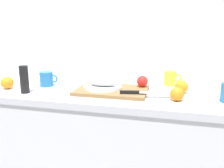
{
  "coord_description": "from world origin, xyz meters",
  "views": [
    {
      "loc": [
        0.54,
        -1.38,
        1.28
      ],
      "look_at": [
        0.21,
        -0.03,
        0.95
      ],
      "focal_mm": 37.62,
      "sensor_mm": 36.0,
      "label": 1
    }
  ],
  "objects_px": {
    "cutting_board": "(112,90)",
    "fish_fillet": "(103,83)",
    "coffee_mug_2": "(47,79)",
    "orange_0": "(7,83)",
    "pepper_mill": "(24,79)",
    "chef_knife": "(139,92)",
    "white_plate": "(103,87)",
    "coffee_mug_1": "(171,78)"
  },
  "relations": [
    {
      "from": "orange_0",
      "to": "cutting_board",
      "type": "bearing_deg",
      "value": 7.27
    },
    {
      "from": "coffee_mug_1",
      "to": "coffee_mug_2",
      "type": "height_order",
      "value": "same"
    },
    {
      "from": "chef_knife",
      "to": "pepper_mill",
      "type": "height_order",
      "value": "pepper_mill"
    },
    {
      "from": "white_plate",
      "to": "orange_0",
      "type": "distance_m",
      "value": 0.62
    },
    {
      "from": "pepper_mill",
      "to": "orange_0",
      "type": "bearing_deg",
      "value": 159.96
    },
    {
      "from": "cutting_board",
      "to": "fish_fillet",
      "type": "relative_size",
      "value": 2.43
    },
    {
      "from": "cutting_board",
      "to": "pepper_mill",
      "type": "bearing_deg",
      "value": -163.57
    },
    {
      "from": "chef_knife",
      "to": "pepper_mill",
      "type": "bearing_deg",
      "value": 175.69
    },
    {
      "from": "pepper_mill",
      "to": "chef_knife",
      "type": "bearing_deg",
      "value": 6.01
    },
    {
      "from": "coffee_mug_1",
      "to": "orange_0",
      "type": "xyz_separation_m",
      "value": [
        -1.02,
        -0.35,
        -0.01
      ]
    },
    {
      "from": "white_plate",
      "to": "coffee_mug_2",
      "type": "height_order",
      "value": "coffee_mug_2"
    },
    {
      "from": "chef_knife",
      "to": "coffee_mug_2",
      "type": "relative_size",
      "value": 2.26
    },
    {
      "from": "fish_fillet",
      "to": "coffee_mug_1",
      "type": "xyz_separation_m",
      "value": [
        0.41,
        0.27,
        -0.0
      ]
    },
    {
      "from": "fish_fillet",
      "to": "chef_knife",
      "type": "bearing_deg",
      "value": -17.53
    },
    {
      "from": "fish_fillet",
      "to": "pepper_mill",
      "type": "relative_size",
      "value": 1.07
    },
    {
      "from": "white_plate",
      "to": "chef_knife",
      "type": "bearing_deg",
      "value": -17.53
    },
    {
      "from": "coffee_mug_2",
      "to": "pepper_mill",
      "type": "height_order",
      "value": "pepper_mill"
    },
    {
      "from": "fish_fillet",
      "to": "pepper_mill",
      "type": "bearing_deg",
      "value": -161.91
    },
    {
      "from": "fish_fillet",
      "to": "pepper_mill",
      "type": "height_order",
      "value": "pepper_mill"
    },
    {
      "from": "fish_fillet",
      "to": "coffee_mug_2",
      "type": "relative_size",
      "value": 1.38
    },
    {
      "from": "white_plate",
      "to": "coffee_mug_1",
      "type": "distance_m",
      "value": 0.49
    },
    {
      "from": "white_plate",
      "to": "chef_knife",
      "type": "distance_m",
      "value": 0.25
    },
    {
      "from": "coffee_mug_1",
      "to": "pepper_mill",
      "type": "distance_m",
      "value": 0.95
    },
    {
      "from": "chef_knife",
      "to": "orange_0",
      "type": "relative_size",
      "value": 3.62
    },
    {
      "from": "fish_fillet",
      "to": "coffee_mug_1",
      "type": "relative_size",
      "value": 1.5
    },
    {
      "from": "white_plate",
      "to": "pepper_mill",
      "type": "relative_size",
      "value": 1.42
    },
    {
      "from": "fish_fillet",
      "to": "coffee_mug_1",
      "type": "distance_m",
      "value": 0.49
    },
    {
      "from": "fish_fillet",
      "to": "orange_0",
      "type": "relative_size",
      "value": 2.21
    },
    {
      "from": "white_plate",
      "to": "coffee_mug_2",
      "type": "distance_m",
      "value": 0.41
    },
    {
      "from": "fish_fillet",
      "to": "chef_knife",
      "type": "relative_size",
      "value": 0.61
    },
    {
      "from": "fish_fillet",
      "to": "orange_0",
      "type": "xyz_separation_m",
      "value": [
        -0.62,
        -0.08,
        -0.01
      ]
    },
    {
      "from": "white_plate",
      "to": "orange_0",
      "type": "relative_size",
      "value": 2.94
    },
    {
      "from": "white_plate",
      "to": "cutting_board",
      "type": "bearing_deg",
      "value": 2.97
    },
    {
      "from": "cutting_board",
      "to": "white_plate",
      "type": "bearing_deg",
      "value": -177.03
    },
    {
      "from": "coffee_mug_1",
      "to": "pepper_mill",
      "type": "xyz_separation_m",
      "value": [
        -0.85,
        -0.42,
        0.03
      ]
    },
    {
      "from": "coffee_mug_2",
      "to": "orange_0",
      "type": "bearing_deg",
      "value": -149.1
    },
    {
      "from": "coffee_mug_2",
      "to": "fish_fillet",
      "type": "bearing_deg",
      "value": -6.14
    },
    {
      "from": "chef_knife",
      "to": "coffee_mug_1",
      "type": "bearing_deg",
      "value": 53.33
    },
    {
      "from": "fish_fillet",
      "to": "chef_knife",
      "type": "distance_m",
      "value": 0.25
    },
    {
      "from": "cutting_board",
      "to": "fish_fillet",
      "type": "distance_m",
      "value": 0.07
    },
    {
      "from": "cutting_board",
      "to": "white_plate",
      "type": "height_order",
      "value": "white_plate"
    },
    {
      "from": "coffee_mug_1",
      "to": "coffee_mug_2",
      "type": "bearing_deg",
      "value": -164.43
    }
  ]
}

